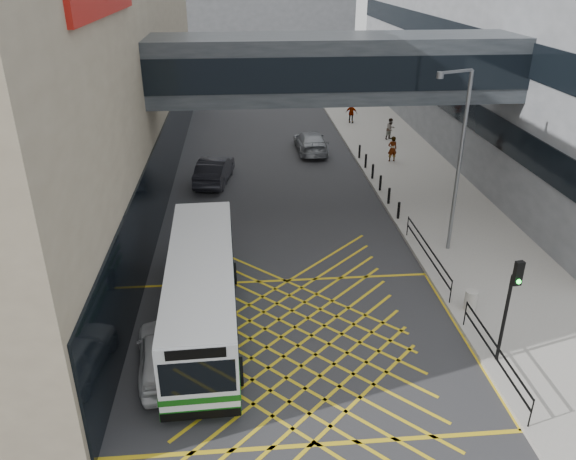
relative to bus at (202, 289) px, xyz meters
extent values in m
plane|color=#333335|center=(3.31, -1.61, -1.53)|extent=(120.00, 120.00, 0.00)
cube|color=black|center=(-2.65, 14.39, 0.47)|extent=(0.10, 41.50, 4.00)
cube|color=black|center=(15.27, 22.39, 2.47)|extent=(0.10, 43.50, 1.60)
cube|color=black|center=(15.27, 22.39, 6.47)|extent=(0.10, 43.50, 1.60)
cube|color=#31373C|center=(6.31, 10.39, 5.97)|extent=(20.00, 4.00, 3.00)
cube|color=black|center=(6.31, 8.37, 5.97)|extent=(19.50, 0.06, 1.60)
cube|color=black|center=(6.31, 12.41, 5.97)|extent=(19.50, 0.06, 1.60)
cube|color=#A5A097|center=(12.31, 13.39, -1.45)|extent=(6.00, 54.00, 0.16)
cube|color=gold|center=(3.31, -1.61, -1.52)|extent=(12.00, 9.00, 0.01)
cube|color=white|center=(0.00, -0.11, 0.03)|extent=(2.59, 10.14, 2.47)
cube|color=#105310|center=(0.00, -0.11, -1.05)|extent=(2.63, 10.17, 0.31)
cube|color=#105310|center=(0.00, -0.11, -0.56)|extent=(2.64, 10.18, 0.20)
cube|color=black|center=(-0.01, 0.44, 0.35)|extent=(2.61, 8.86, 0.96)
cube|color=black|center=(0.15, -5.12, 0.26)|extent=(2.11, 0.14, 1.10)
cube|color=black|center=(0.15, -5.14, 1.08)|extent=(1.65, 0.10, 0.32)
cube|color=white|center=(0.00, -0.11, 1.28)|extent=(2.57, 10.04, 0.09)
cube|color=black|center=(0.15, -5.14, -1.07)|extent=(2.29, 0.16, 0.27)
cube|color=black|center=(-0.15, 4.93, -1.07)|extent=(2.29, 0.16, 0.27)
cylinder|color=black|center=(-1.05, -3.44, -1.07)|extent=(0.28, 0.92, 0.92)
cylinder|color=black|center=(1.25, -3.37, -1.07)|extent=(0.28, 0.92, 0.92)
cylinder|color=black|center=(-1.24, 2.79, -1.07)|extent=(0.28, 0.92, 0.92)
cylinder|color=black|center=(1.07, 2.86, -1.07)|extent=(0.28, 0.92, 0.92)
imported|color=silver|center=(-1.19, -2.52, -0.82)|extent=(2.45, 4.64, 1.41)
imported|color=black|center=(-0.07, 15.00, -0.74)|extent=(2.78, 5.26, 1.56)
imported|color=#95989D|center=(6.51, 20.54, -0.76)|extent=(2.17, 4.95, 1.53)
cylinder|color=black|center=(9.84, -3.11, 0.25)|extent=(0.13, 0.13, 3.23)
cube|color=black|center=(9.87, -3.32, 2.06)|extent=(0.29, 0.21, 0.81)
sphere|color=#19E533|center=(9.88, -3.41, 1.82)|extent=(0.17, 0.17, 0.15)
cylinder|color=slate|center=(10.98, 4.88, 2.67)|extent=(0.21, 0.21, 8.08)
cube|color=slate|center=(10.22, 4.60, 6.71)|extent=(1.55, 0.67, 0.10)
cylinder|color=slate|center=(9.47, 4.31, 6.63)|extent=(0.36, 0.36, 0.25)
cylinder|color=#ADA89E|center=(10.06, -0.13, -0.96)|extent=(0.47, 0.47, 0.81)
cube|color=black|center=(9.46, -3.61, -0.42)|extent=(0.05, 5.00, 0.05)
cube|color=black|center=(9.46, -3.61, -0.82)|extent=(0.05, 5.00, 0.05)
cube|color=black|center=(9.46, 3.39, -0.42)|extent=(0.05, 6.00, 0.05)
cube|color=black|center=(9.46, 3.39, -0.82)|extent=(0.05, 6.00, 0.05)
cylinder|color=black|center=(9.46, -6.11, -0.87)|extent=(0.04, 0.04, 1.00)
cylinder|color=black|center=(9.46, -1.11, -0.87)|extent=(0.04, 0.04, 1.00)
cylinder|color=black|center=(9.46, 0.39, -0.87)|extent=(0.04, 0.04, 1.00)
cylinder|color=black|center=(9.46, 6.39, -0.87)|extent=(0.04, 0.04, 1.00)
cylinder|color=black|center=(9.56, 8.39, -0.92)|extent=(0.14, 0.14, 0.90)
cylinder|color=black|center=(9.56, 10.39, -0.92)|extent=(0.14, 0.14, 0.90)
cylinder|color=black|center=(9.56, 12.39, -0.92)|extent=(0.14, 0.14, 0.90)
cylinder|color=black|center=(9.56, 14.39, -0.92)|extent=(0.14, 0.14, 0.90)
cylinder|color=black|center=(9.56, 16.39, -0.92)|extent=(0.14, 0.14, 0.90)
cylinder|color=black|center=(9.56, 18.39, -0.92)|extent=(0.14, 0.14, 0.90)
imported|color=gray|center=(11.57, 17.53, -0.52)|extent=(0.71, 0.53, 1.68)
imported|color=gray|center=(12.75, 22.58, -0.58)|extent=(0.89, 0.78, 1.57)
imported|color=gray|center=(10.74, 27.50, -0.54)|extent=(1.08, 0.84, 1.65)
camera|label=1|loc=(1.58, -17.51, 10.62)|focal=35.00mm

